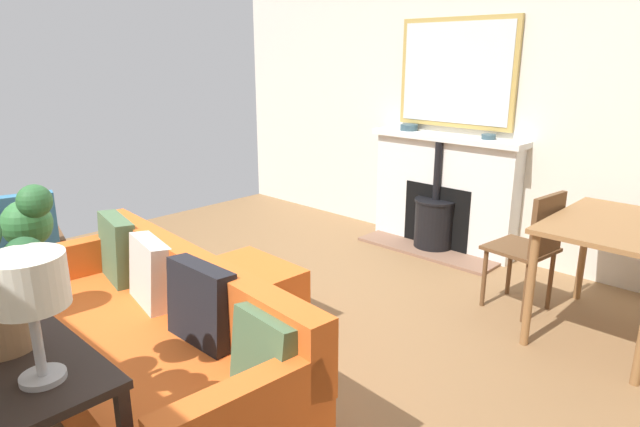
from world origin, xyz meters
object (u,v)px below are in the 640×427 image
at_px(armchair_accent, 10,243).
at_px(mantel_bowl_near, 409,127).
at_px(mantel_bowl_far, 489,136).
at_px(dining_table, 616,240).
at_px(ottoman, 245,291).
at_px(sofa, 150,342).
at_px(dining_chair_near_fireplace, 533,243).
at_px(fireplace, 441,199).
at_px(table_lamp_far_end, 28,287).

bearing_deg(armchair_accent, mantel_bowl_near, 159.80).
bearing_deg(mantel_bowl_far, dining_table, 59.12).
bearing_deg(ottoman, sofa, 20.31).
xyz_separation_m(mantel_bowl_far, dining_chair_near_fireplace, (0.76, 0.76, -0.56)).
height_order(sofa, dining_table, sofa).
height_order(fireplace, ottoman, fireplace).
distance_m(mantel_bowl_far, dining_chair_near_fireplace, 1.22).
distance_m(fireplace, sofa, 3.09).
height_order(ottoman, dining_table, dining_table).
bearing_deg(fireplace, armchair_accent, -26.39).
bearing_deg(fireplace, ottoman, -2.44).
xyz_separation_m(fireplace, ottoman, (2.22, -0.09, -0.22)).
height_order(sofa, ottoman, sofa).
distance_m(mantel_bowl_near, table_lamp_far_end, 3.97).
distance_m(sofa, table_lamp_far_end, 1.16).
height_order(mantel_bowl_near, dining_table, mantel_bowl_near).
bearing_deg(fireplace, dining_chair_near_fireplace, 57.30).
bearing_deg(dining_table, armchair_accent, -53.29).
relative_size(fireplace, mantel_bowl_far, 12.27).
bearing_deg(mantel_bowl_far, ottoman, -12.56).
bearing_deg(armchair_accent, sofa, 91.93).
bearing_deg(dining_chair_near_fireplace, dining_table, 91.18).
bearing_deg(mantel_bowl_near, armchair_accent, -20.20).
height_order(mantel_bowl_far, armchair_accent, mantel_bowl_far).
bearing_deg(dining_table, dining_chair_near_fireplace, -88.82).
bearing_deg(mantel_bowl_near, mantel_bowl_far, 90.00).
relative_size(sofa, dining_table, 2.08).
xyz_separation_m(fireplace, armchair_accent, (3.14, -1.56, -0.01)).
relative_size(fireplace, dining_chair_near_fireplace, 1.70).
bearing_deg(ottoman, mantel_bowl_far, 167.44).
height_order(table_lamp_far_end, dining_chair_near_fireplace, table_lamp_far_end).
bearing_deg(sofa, armchair_accent, -88.07).
bearing_deg(dining_chair_near_fireplace, fireplace, -122.70).
bearing_deg(mantel_bowl_near, fireplace, 87.68).
relative_size(fireplace, armchair_accent, 1.76).
relative_size(fireplace, table_lamp_far_end, 3.47).
bearing_deg(ottoman, dining_chair_near_fireplace, 139.55).
distance_m(fireplace, table_lamp_far_end, 3.90).
bearing_deg(dining_chair_near_fireplace, armchair_accent, -48.70).
bearing_deg(sofa, mantel_bowl_near, -168.71).
height_order(mantel_bowl_near, sofa, mantel_bowl_near).
bearing_deg(table_lamp_far_end, mantel_bowl_far, -173.45).
bearing_deg(sofa, fireplace, -175.89).
relative_size(ottoman, dining_table, 0.66).
xyz_separation_m(mantel_bowl_near, sofa, (3.09, 0.62, -0.73)).
height_order(ottoman, armchair_accent, armchair_accent).
distance_m(mantel_bowl_far, dining_table, 1.53).
bearing_deg(table_lamp_far_end, dining_chair_near_fireplace, 173.82).
relative_size(table_lamp_far_end, dining_chair_near_fireplace, 0.49).
relative_size(ottoman, table_lamp_far_end, 1.59).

